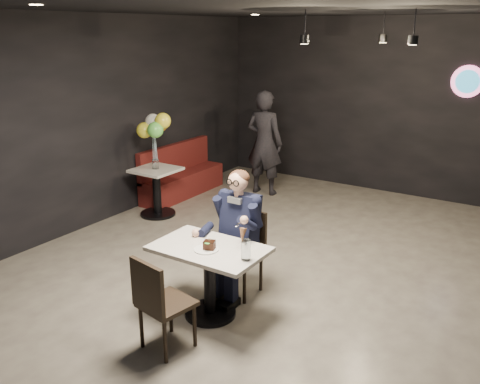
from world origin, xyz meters
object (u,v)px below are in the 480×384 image
Objects in this scene: chair_near at (167,302)px; seated_man at (240,232)px; chair_far at (240,254)px; side_table at (157,191)px; balloon_vase at (156,164)px; booth_bench at (183,170)px; sundae_glass at (246,250)px; main_table at (210,281)px; passerby at (264,143)px.

seated_man is at bearing 100.21° from chair_near.
side_table is (-2.42, 1.38, -0.07)m from chair_far.
balloon_vase is (-2.42, 1.38, 0.10)m from seated_man.
side_table is (0.30, -1.00, -0.05)m from booth_bench.
chair_near reaches higher than side_table.
sundae_glass is 3.51m from side_table.
balloon_vase reaches higher than main_table.
chair_near is 3.55m from balloon_vase.
balloon_vase is at bearing -73.30° from booth_bench.
booth_bench is at bearing 138.82° from seated_man.
sundae_glass is 0.25× the size of side_table.
seated_man is 3.63m from passerby.
chair_far is 3.61m from booth_bench.
chair_near is at bearing -90.00° from main_table.
sundae_glass is (0.45, -0.05, 0.47)m from main_table.
side_table is 5.39× the size of balloon_vase.
passerby reaches higher than sundae_glass.
main_table is at bearing -47.13° from booth_bench.
balloon_vase reaches higher than booth_bench.
chair_far is 1.20m from chair_near.
main_table is at bearing -38.56° from side_table.
chair_near is (0.00, -1.20, 0.00)m from chair_far.
side_table is at bearing 150.34° from chair_far.
seated_man reaches higher than side_table.
seated_man is 9.85× the size of balloon_vase.
chair_far is at bearing -29.66° from side_table.
chair_far is at bearing 111.71° from passerby.
booth_bench is (-2.72, 2.38, -0.27)m from seated_man.
seated_man is at bearing 127.30° from sundae_glass.
sundae_glass is at bearing -43.15° from booth_bench.
sundae_glass is 4.37m from booth_bench.
side_table is 2.11m from passerby.
chair_far is 0.64× the size of seated_man.
passerby is at bearing 116.12° from seated_man.
chair_far is 0.84m from sundae_glass.
chair_near is 3.53m from side_table.
passerby is at bearing 116.12° from chair_far.
sundae_glass is 3.48m from balloon_vase.
seated_man is at bearing 90.00° from main_table.
passerby reaches higher than booth_bench.
main_table is 4.16m from passerby.
chair_far reaches higher than main_table.
balloon_vase is 0.08× the size of passerby.
passerby reaches higher than chair_far.
balloon_vase is at bearing 145.50° from sundae_glass.
sundae_glass reaches higher than chair_far.
sundae_glass is at bearing -34.50° from balloon_vase.
seated_man reaches higher than booth_bench.
chair_far is 2.78m from side_table.
booth_bench is 1.50m from passerby.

